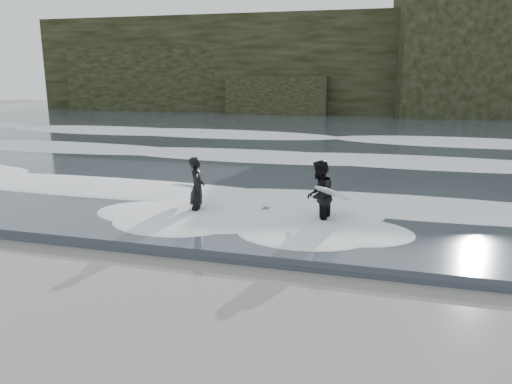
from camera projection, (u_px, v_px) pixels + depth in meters
The scene contains 8 objects.
ground at pixel (179, 325), 9.01m from camera, with size 120.00×120.00×0.00m, color #76695B.
sea at pixel (345, 132), 36.10m from camera, with size 90.00×52.00×0.30m, color #343A45.
headland at pixel (365, 66), 50.85m from camera, with size 70.00×9.00×10.00m, color black.
foam_near at pixel (286, 191), 17.33m from camera, with size 60.00×3.20×0.20m, color white.
foam_mid at pixel (318, 158), 23.88m from camera, with size 60.00×4.00×0.24m, color white.
foam_far at pixel (339, 135), 32.29m from camera, with size 60.00×4.80×0.30m, color white.
surfer_left at pixel (195, 188), 15.21m from camera, with size 1.10×2.07×1.96m.
surfer_right at pixel (321, 195), 14.16m from camera, with size 1.47×2.32×2.04m.
Camera 1 is at (3.56, -7.50, 4.47)m, focal length 35.00 mm.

